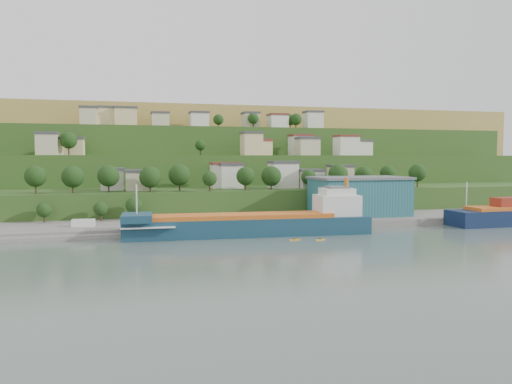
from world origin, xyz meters
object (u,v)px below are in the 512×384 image
object	(u,v)px
warehouse	(359,196)
caravan	(83,224)
cargo_ship_near	(257,225)
kayak_orange	(295,239)

from	to	relation	value
warehouse	caravan	distance (m)	87.12
cargo_ship_near	warehouse	distance (m)	45.81
caravan	warehouse	bearing A→B (deg)	10.28
warehouse	caravan	xyz separation A→B (m)	(-86.73, -5.73, -5.83)
warehouse	caravan	size ratio (longest dim) A/B	5.15
caravan	kayak_orange	size ratio (longest dim) A/B	2.01
warehouse	kayak_orange	bearing A→B (deg)	-136.99
cargo_ship_near	warehouse	bearing A→B (deg)	29.82
caravan	kayak_orange	bearing A→B (deg)	-18.97
cargo_ship_near	caravan	distance (m)	48.30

